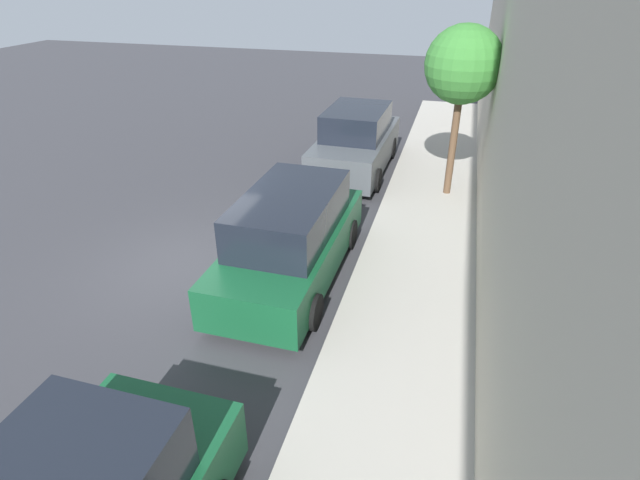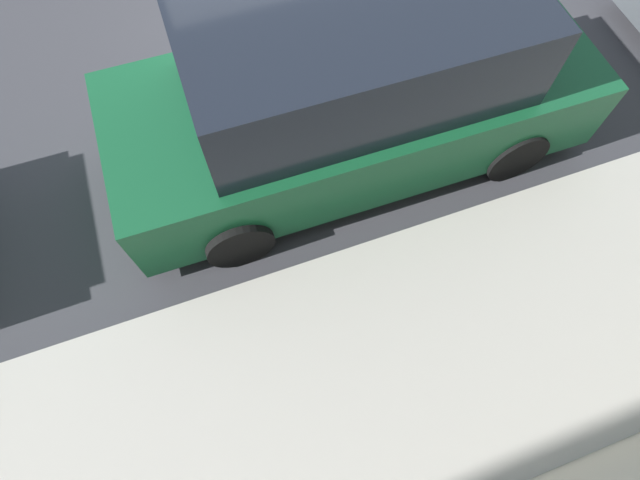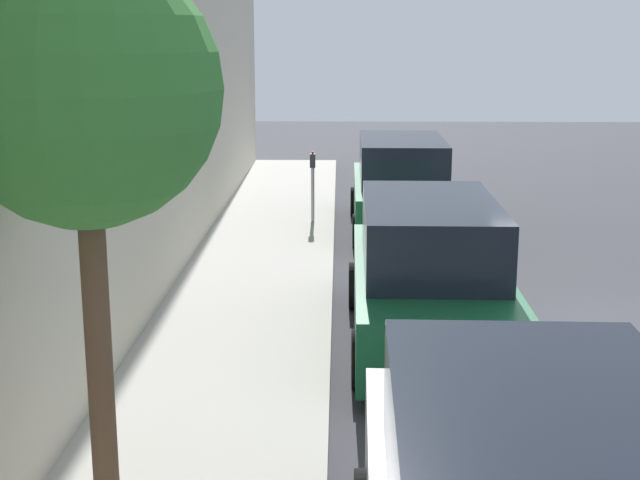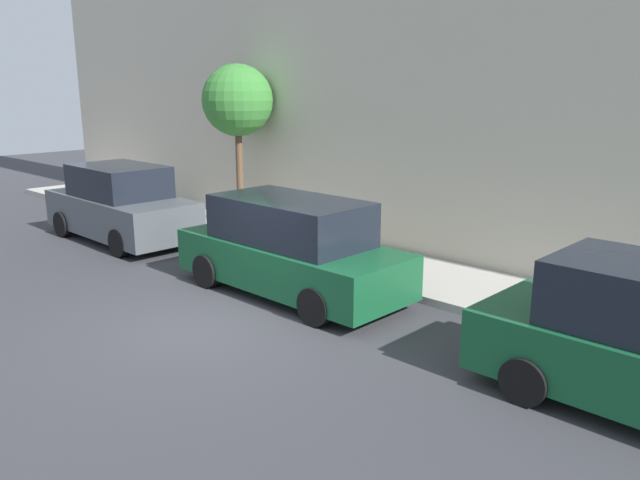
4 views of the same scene
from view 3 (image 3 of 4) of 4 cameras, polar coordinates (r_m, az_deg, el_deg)
ground_plane at (r=12.51m, az=17.07°, el=-6.00°), size 60.00×60.00×0.00m
sidewalk at (r=12.09m, az=-5.17°, el=-5.75°), size 2.48×32.00×0.15m
parked_minivan_nearest at (r=18.29m, az=5.21°, el=3.44°), size 2.02×4.92×1.90m
parked_minivan_second at (r=11.60m, az=6.95°, el=-2.24°), size 2.02×4.92×1.90m
parking_meter_near at (r=18.35m, az=-0.47°, el=3.93°), size 0.11×0.15×1.47m
street_tree at (r=6.37m, az=-14.90°, el=9.06°), size 1.93×1.93×4.41m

